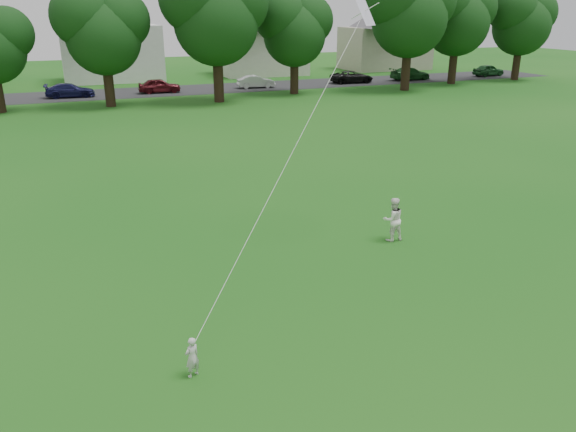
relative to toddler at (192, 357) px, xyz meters
name	(u,v)px	position (x,y,z in m)	size (l,w,h in m)	color
ground	(336,338)	(3.30, 0.20, -0.44)	(160.00, 160.00, 0.00)	#145513
street	(125,93)	(3.30, 42.20, -0.44)	(90.00, 7.00, 0.01)	#2D2D30
toddler	(192,357)	(0.00, 0.00, 0.00)	(0.32, 0.21, 0.89)	beige
older_boy	(393,219)	(7.49, 4.68, 0.27)	(0.69, 0.54, 1.42)	white
kite	(295,146)	(3.46, 3.04, 3.34)	(3.96, 3.50, 11.15)	white
tree_row	(214,17)	(10.04, 36.00, 5.88)	(80.27, 9.12, 10.89)	black
parked_cars	(181,85)	(8.04, 41.20, 0.17)	(73.10, 2.32, 1.29)	black
house_row	(110,32)	(3.37, 52.20, 4.36)	(77.42, 14.13, 9.90)	white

